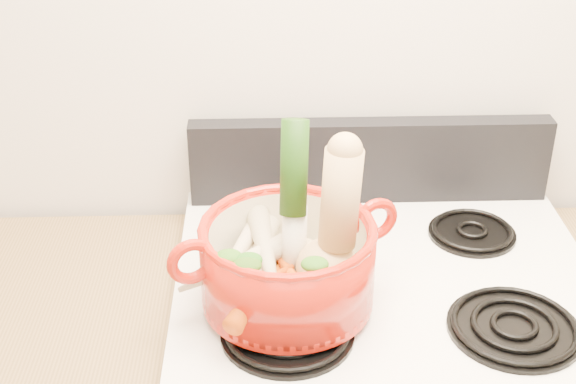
{
  "coord_description": "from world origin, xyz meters",
  "views": [
    {
      "loc": [
        -0.22,
        0.19,
        1.81
      ],
      "look_at": [
        -0.19,
        1.3,
        1.19
      ],
      "focal_mm": 50.0,
      "sensor_mm": 36.0,
      "label": 1
    }
  ],
  "objects": [
    {
      "name": "dutch_oven",
      "position": [
        -0.19,
        1.32,
        1.04
      ],
      "size": [
        0.38,
        0.38,
        0.15
      ],
      "primitive_type": "cylinder",
      "rotation": [
        0.0,
        0.0,
        0.37
      ],
      "color": "#AB170A",
      "rests_on": "burner_front_left"
    },
    {
      "name": "burner_back_right",
      "position": [
        0.19,
        1.54,
        0.96
      ],
      "size": [
        0.17,
        0.17,
        0.02
      ],
      "primitive_type": "cylinder",
      "color": "black",
      "rests_on": "cooktop"
    },
    {
      "name": "parsnip_5",
      "position": [
        -0.22,
        1.33,
        1.05
      ],
      "size": [
        0.08,
        0.24,
        0.07
      ],
      "primitive_type": "cone",
      "rotation": [
        1.66,
        0.0,
        0.14
      ],
      "color": "beige",
      "rests_on": "dutch_oven"
    },
    {
      "name": "parsnip_3",
      "position": [
        -0.28,
        1.32,
        1.04
      ],
      "size": [
        0.2,
        0.13,
        0.06
      ],
      "primitive_type": "cone",
      "rotation": [
        1.66,
        0.0,
        -1.12
      ],
      "color": "beige",
      "rests_on": "dutch_oven"
    },
    {
      "name": "leek",
      "position": [
        -0.17,
        1.34,
        1.15
      ],
      "size": [
        0.06,
        0.11,
        0.3
      ],
      "primitive_type": "cylinder",
      "rotation": [
        -0.21,
        0.0,
        -0.15
      ],
      "color": "silver",
      "rests_on": "dutch_oven"
    },
    {
      "name": "wall_back",
      "position": [
        0.0,
        1.75,
        1.3
      ],
      "size": [
        3.5,
        0.02,
        2.6
      ],
      "primitive_type": "cube",
      "color": "silver",
      "rests_on": "floor"
    },
    {
      "name": "squash",
      "position": [
        -0.12,
        1.3,
        1.13
      ],
      "size": [
        0.14,
        0.13,
        0.27
      ],
      "primitive_type": null,
      "rotation": [
        0.0,
        0.05,
        0.16
      ],
      "color": "tan",
      "rests_on": "dutch_oven"
    },
    {
      "name": "parsnip_1",
      "position": [
        -0.24,
        1.31,
        1.03
      ],
      "size": [
        0.12,
        0.17,
        0.05
      ],
      "primitive_type": "cone",
      "rotation": [
        1.66,
        0.0,
        -0.51
      ],
      "color": "beige",
      "rests_on": "dutch_oven"
    },
    {
      "name": "control_backsplash",
      "position": [
        0.0,
        1.7,
        1.04
      ],
      "size": [
        0.76,
        0.05,
        0.18
      ],
      "primitive_type": "cube",
      "color": "black",
      "rests_on": "cooktop"
    },
    {
      "name": "pot_handle_left",
      "position": [
        -0.34,
        1.26,
        1.09
      ],
      "size": [
        0.08,
        0.05,
        0.08
      ],
      "primitive_type": "torus",
      "rotation": [
        1.57,
        0.0,
        0.37
      ],
      "color": "#AB170A",
      "rests_on": "dutch_oven"
    },
    {
      "name": "carrot_0",
      "position": [
        -0.22,
        1.3,
        1.02
      ],
      "size": [
        0.1,
        0.17,
        0.05
      ],
      "primitive_type": "cone",
      "rotation": [
        1.66,
        0.0,
        -0.43
      ],
      "color": "#D55E0A",
      "rests_on": "dutch_oven"
    },
    {
      "name": "carrot_1",
      "position": [
        -0.25,
        1.25,
        1.03
      ],
      "size": [
        0.09,
        0.17,
        0.05
      ],
      "primitive_type": "cone",
      "rotation": [
        1.66,
        0.0,
        -0.37
      ],
      "color": "#DA450A",
      "rests_on": "dutch_oven"
    },
    {
      "name": "parsnip_4",
      "position": [
        -0.27,
        1.37,
        1.04
      ],
      "size": [
        0.12,
        0.21,
        0.06
      ],
      "primitive_type": "cone",
      "rotation": [
        1.66,
        0.0,
        -0.42
      ],
      "color": "beige",
      "rests_on": "dutch_oven"
    },
    {
      "name": "burner_front_left",
      "position": [
        -0.19,
        1.24,
        0.96
      ],
      "size": [
        0.22,
        0.22,
        0.02
      ],
      "primitive_type": "cylinder",
      "color": "black",
      "rests_on": "cooktop"
    },
    {
      "name": "parsnip_2",
      "position": [
        -0.24,
        1.35,
        1.04
      ],
      "size": [
        0.09,
        0.2,
        0.06
      ],
      "primitive_type": "cone",
      "rotation": [
        1.66,
        0.0,
        -0.22
      ],
      "color": "beige",
      "rests_on": "dutch_oven"
    },
    {
      "name": "carrot_2",
      "position": [
        -0.18,
        1.29,
        1.03
      ],
      "size": [
        0.09,
        0.18,
        0.05
      ],
      "primitive_type": "cone",
      "rotation": [
        1.66,
        0.0,
        0.36
      ],
      "color": "#C75B09",
      "rests_on": "dutch_oven"
    },
    {
      "name": "ginger",
      "position": [
        -0.18,
        1.38,
        1.02
      ],
      "size": [
        0.11,
        0.09,
        0.05
      ],
      "primitive_type": "ellipsoid",
      "rotation": [
        0.0,
        0.0,
        0.35
      ],
      "color": "tan",
      "rests_on": "dutch_oven"
    },
    {
      "name": "burner_front_right",
      "position": [
        0.19,
        1.24,
        0.96
      ],
      "size": [
        0.22,
        0.22,
        0.02
      ],
      "primitive_type": "cylinder",
      "color": "black",
      "rests_on": "cooktop"
    },
    {
      "name": "cooktop",
      "position": [
        0.0,
        1.4,
        0.93
      ],
      "size": [
        0.78,
        0.67,
        0.03
      ],
      "primitive_type": "cube",
      "color": "white",
      "rests_on": "stove_body"
    },
    {
      "name": "pot_handle_right",
      "position": [
        -0.03,
        1.38,
        1.09
      ],
      "size": [
        0.08,
        0.05,
        0.08
      ],
      "primitive_type": "torus",
      "rotation": [
        1.57,
        0.0,
        0.37
      ],
      "color": "#AB170A",
      "rests_on": "dutch_oven"
    },
    {
      "name": "burner_back_left",
      "position": [
        -0.19,
        1.54,
        0.96
      ],
      "size": [
        0.17,
        0.17,
        0.02
      ],
      "primitive_type": "cylinder",
      "color": "black",
      "rests_on": "cooktop"
    },
    {
      "name": "parsnip_0",
      "position": [
        -0.26,
        1.36,
        1.02
      ],
      "size": [
        0.11,
        0.24,
        0.07
      ],
      "primitive_type": "cone",
      "rotation": [
        1.66,
        0.0,
        -0.29
      ],
      "color": "beige",
      "rests_on": "dutch_oven"
    },
    {
      "name": "carrot_3",
      "position": [
        -0.24,
        1.27,
        1.03
      ],
      "size": [
        0.14,
        0.11,
        0.04
      ],
      "primitive_type": "cone",
      "rotation": [
        1.66,
        0.0,
        -0.91
      ],
      "color": "#C84B0A",
      "rests_on": "dutch_oven"
    }
  ]
}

